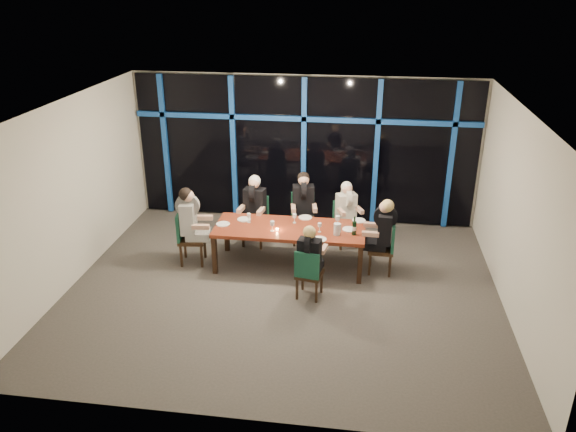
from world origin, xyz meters
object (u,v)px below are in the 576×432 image
Objects in this scene: diner_end_left at (190,215)px; wine_bottle at (354,228)px; chair_end_left at (187,235)px; diner_far_right at (347,205)px; diner_near_mid at (310,250)px; diner_end_right at (383,225)px; dining_table at (290,231)px; chair_end_right at (386,245)px; chair_far_mid at (303,215)px; diner_far_mid at (303,198)px; water_pitcher at (337,229)px; chair_far_right at (345,221)px; chair_near_mid at (308,272)px; diner_far_left at (254,201)px; chair_far_left at (256,217)px.

wine_bottle is (2.85, -0.04, -0.05)m from diner_end_left.
diner_far_right is (2.76, 1.08, 0.29)m from chair_end_left.
chair_end_left is 2.44m from diner_near_mid.
diner_end_right is at bearing -128.94° from diner_near_mid.
chair_end_right reaches higher than dining_table.
chair_far_mid is 2.27m from chair_end_left.
diner_far_mid is 1.38m from water_pitcher.
chair_far_right is at bearing 90.00° from diner_far_right.
chair_near_mid is at bearing -66.99° from dining_table.
diner_far_left is (-1.69, -0.25, 0.41)m from chair_far_right.
diner_far_mid is at bearing -66.76° from chair_end_left.
chair_far_left is at bearing -46.28° from diner_near_mid.
chair_far_mid is 1.01× the size of diner_end_left.
chair_far_left is 1.93m from water_pitcher.
dining_table is at bearing -40.19° from chair_far_left.
chair_far_right is 2.96m from chair_end_left.
diner_near_mid is at bearing -90.55° from chair_far_mid.
diner_far_left is 0.98× the size of diner_far_mid.
diner_far_left is at bearing -170.94° from chair_far_mid.
diner_far_left is at bearing 154.03° from wine_bottle.
diner_end_left reaches higher than chair_far_right.
diner_far_mid reaches higher than chair_near_mid.
diner_far_mid is 2.00m from diner_near_mid.
diner_end_right is (1.15, 1.06, 0.40)m from chair_near_mid.
chair_far_mid is 2.91× the size of wine_bottle.
diner_far_left is (-0.77, 0.77, 0.22)m from dining_table.
diner_near_mid is at bearing -127.60° from chair_far_right.
diner_far_mid reaches higher than chair_far_right.
chair_end_left is at bearing -85.11° from chair_end_right.
diner_far_right is (0.83, -0.12, 0.30)m from chair_far_mid.
diner_far_left is 1.08× the size of diner_far_right.
chair_far_mid is at bearing -71.10° from chair_near_mid.
chair_near_mid is at bearing 90.00° from diner_near_mid.
diner_end_right is at bearing -11.50° from chair_far_left.
diner_far_mid reaches higher than diner_end_right.
chair_end_left is 1.03× the size of diner_end_left.
chair_near_mid reaches higher than dining_table.
chair_end_left is (-1.05, -0.97, 0.02)m from chair_far_left.
diner_near_mid is (-1.13, -0.99, -0.06)m from diner_end_right.
chair_end_left is 1.04× the size of diner_far_mid.
diner_end_right is (0.65, -0.94, 0.05)m from diner_far_right.
diner_end_right is (1.47, -0.98, -0.04)m from diner_far_mid.
chair_far_right is 1.27m from water_pitcher.
diner_far_mid is 2.83× the size of wine_bottle.
chair_far_mid is (0.11, 1.08, -0.15)m from dining_table.
chair_far_mid is at bearing 118.33° from water_pitcher.
diner_end_right is at bearing 13.86° from water_pitcher.
diner_far_mid is 0.99× the size of diner_end_left.
chair_end_left is at bearing 178.04° from chair_far_right.
diner_far_mid reaches higher than chair_end_right.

